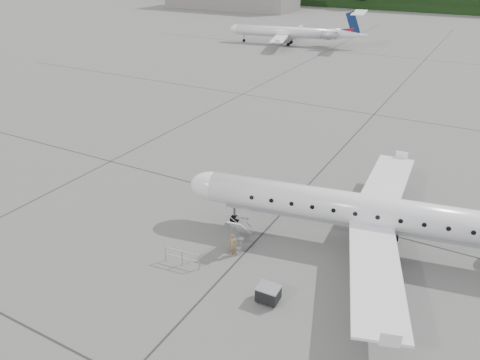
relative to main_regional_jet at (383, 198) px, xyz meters
The scene contains 7 objects.
ground 5.05m from the main_regional_jet, 128.06° to the right, with size 320.00×320.00×0.00m, color slate.
main_regional_jet is the anchor object (origin of this frame).
airstair 8.79m from the main_regional_jet, 154.27° to the right, with size 0.85×2.36×2.21m, color white, non-canonical shape.
passenger 9.31m from the main_regional_jet, 145.97° to the right, with size 0.55×0.36×1.50m, color olive.
safety_railing 12.32m from the main_regional_jet, 142.61° to the right, with size 2.20×0.08×1.00m, color #95999E, non-canonical shape.
baggage_cart 9.01m from the main_regional_jet, 115.88° to the right, with size 1.14×0.92×0.99m, color black, non-canonical shape.
bg_regional_left 68.67m from the main_regional_jet, 118.76° to the left, with size 25.16×18.12×6.60m, color white, non-canonical shape.
Camera 1 is at (6.57, -22.35, 16.71)m, focal length 35.00 mm.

